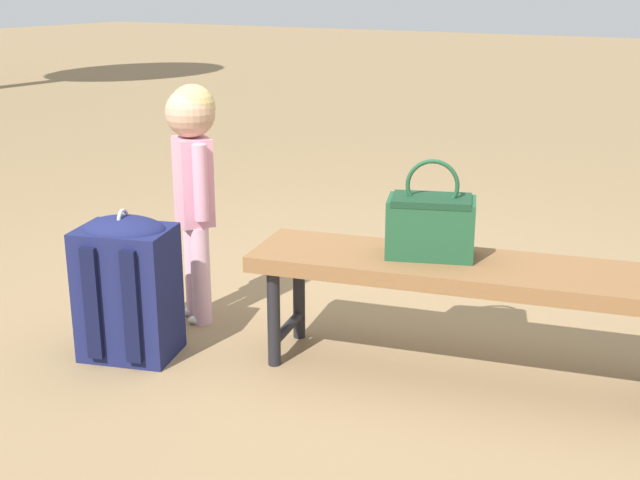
% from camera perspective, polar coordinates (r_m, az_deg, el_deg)
% --- Properties ---
extents(ground_plane, '(40.00, 40.00, 0.00)m').
position_cam_1_polar(ground_plane, '(3.69, 0.91, -5.69)').
color(ground_plane, '#8C704C').
rests_on(ground_plane, ground).
extents(park_bench, '(1.65, 0.72, 0.45)m').
position_cam_1_polar(park_bench, '(3.14, 9.82, -2.49)').
color(park_bench, brown).
rests_on(park_bench, ground).
extents(handbag, '(0.36, 0.28, 0.37)m').
position_cam_1_polar(handbag, '(3.13, 7.51, 1.11)').
color(handbag, '#1E4C2D').
rests_on(handbag, park_bench).
extents(child_standing, '(0.24, 0.21, 1.03)m').
position_cam_1_polar(child_standing, '(3.58, -8.58, 4.97)').
color(child_standing, '#E5B2C6').
rests_on(child_standing, ground).
extents(backpack_large, '(0.42, 0.38, 0.60)m').
position_cam_1_polar(backpack_large, '(3.38, -12.87, -2.87)').
color(backpack_large, '#191E4C').
rests_on(backpack_large, ground).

